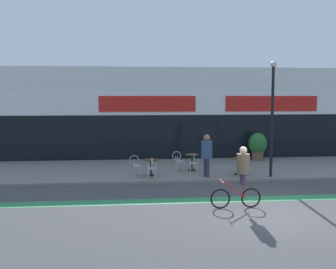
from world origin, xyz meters
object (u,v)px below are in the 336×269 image
(bistro_table_1, at_px, (192,159))
(cafe_chair_1_near, at_px, (194,162))
(pedestrian_near_end, at_px, (207,152))
(cafe_chair_0_near, at_px, (152,166))
(cafe_chair_0_side, at_px, (136,164))
(cafe_chair_1_side, at_px, (179,160))
(lamp_post, at_px, (272,110))
(planter_pot, at_px, (258,145))
(cafe_chair_2_near, at_px, (243,165))
(bistro_table_0, at_px, (151,164))
(bistro_table_2, at_px, (239,163))
(cyclist_0, at_px, (241,173))

(bistro_table_1, distance_m, cafe_chair_1_near, 0.63)
(cafe_chair_1_near, distance_m, pedestrian_near_end, 1.13)
(cafe_chair_0_near, distance_m, cafe_chair_0_side, 0.89)
(pedestrian_near_end, bearing_deg, cafe_chair_1_near, 96.85)
(cafe_chair_0_side, bearing_deg, pedestrian_near_end, -8.60)
(cafe_chair_1_side, xyz_separation_m, lamp_post, (3.76, -1.68, 2.31))
(cafe_chair_1_side, relative_size, planter_pot, 0.62)
(cafe_chair_1_side, distance_m, cafe_chair_2_near, 3.08)
(pedestrian_near_end, bearing_deg, lamp_post, -20.60)
(cafe_chair_1_near, relative_size, pedestrian_near_end, 0.50)
(bistro_table_0, distance_m, cafe_chair_2_near, 3.93)
(bistro_table_1, xyz_separation_m, planter_pot, (3.94, 2.54, 0.27))
(cafe_chair_0_near, bearing_deg, bistro_table_2, -84.70)
(cafe_chair_0_side, bearing_deg, cafe_chair_0_near, -44.00)
(cafe_chair_0_near, height_order, cyclist_0, cyclist_0)
(cyclist_0, bearing_deg, bistro_table_2, -105.95)
(cafe_chair_1_near, height_order, cafe_chair_2_near, same)
(cafe_chair_1_near, bearing_deg, bistro_table_2, -96.44)
(cafe_chair_0_near, height_order, cafe_chair_2_near, same)
(cafe_chair_0_near, bearing_deg, cafe_chair_0_side, 42.43)
(cafe_chair_0_near, height_order, cafe_chair_1_near, same)
(bistro_table_2, height_order, planter_pot, planter_pot)
(cafe_chair_0_near, relative_size, cafe_chair_1_near, 1.00)
(bistro_table_2, xyz_separation_m, cafe_chair_0_near, (-3.86, -0.54, 0.01))
(planter_pot, relative_size, cyclist_0, 0.74)
(cyclist_0, distance_m, pedestrian_near_end, 4.26)
(bistro_table_0, height_order, cafe_chair_0_side, cafe_chair_0_side)
(bistro_table_0, relative_size, cyclist_0, 0.36)
(cafe_chair_2_near, bearing_deg, pedestrian_near_end, 79.78)
(cafe_chair_2_near, bearing_deg, cafe_chair_1_near, 57.91)
(cafe_chair_1_near, relative_size, planter_pot, 0.62)
(cafe_chair_1_near, height_order, planter_pot, planter_pot)
(bistro_table_1, relative_size, planter_pot, 0.51)
(cafe_chair_0_side, height_order, cafe_chair_2_near, same)
(cyclist_0, bearing_deg, cafe_chair_0_side, -56.54)
(bistro_table_1, distance_m, cafe_chair_0_side, 2.77)
(cafe_chair_2_near, height_order, planter_pot, planter_pot)
(cafe_chair_0_near, xyz_separation_m, cafe_chair_0_side, (-0.63, 0.63, 0.00))
(cafe_chair_2_near, height_order, pedestrian_near_end, pedestrian_near_end)
(cafe_chair_0_side, bearing_deg, bistro_table_0, 0.78)
(cyclist_0, bearing_deg, lamp_post, -122.06)
(bistro_table_2, xyz_separation_m, cafe_chair_0_side, (-4.49, 0.09, 0.01))
(cafe_chair_1_side, relative_size, pedestrian_near_end, 0.50)
(bistro_table_1, bearing_deg, cyclist_0, -83.46)
(bistro_table_1, xyz_separation_m, cafe_chair_0_near, (-1.94, -1.65, -0.01))
(bistro_table_0, xyz_separation_m, cafe_chair_0_side, (-0.63, 0.00, 0.02))
(bistro_table_0, xyz_separation_m, bistro_table_2, (3.87, -0.08, 0.01))
(cafe_chair_1_near, height_order, cyclist_0, cyclist_0)
(cafe_chair_1_near, relative_size, cafe_chair_2_near, 1.00)
(bistro_table_2, relative_size, cafe_chair_2_near, 0.87)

